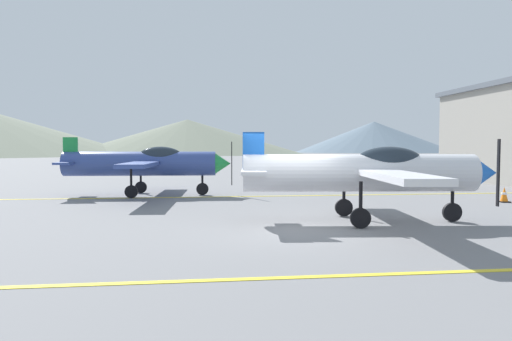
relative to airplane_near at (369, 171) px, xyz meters
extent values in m
plane|color=slate|center=(-2.29, -0.62, -1.43)|extent=(400.00, 400.00, 0.00)
cube|color=yellow|center=(-2.29, -5.26, -1.43)|extent=(80.00, 0.16, 0.01)
cube|color=yellow|center=(-2.29, 7.03, -1.43)|extent=(80.00, 0.16, 0.01)
cylinder|color=silver|center=(-0.28, 0.03, -0.04)|extent=(6.60, 1.73, 1.06)
cone|color=blue|center=(3.29, -0.35, -0.04)|extent=(0.76, 0.96, 0.90)
cube|color=black|center=(3.68, -0.39, -0.04)|extent=(0.05, 0.12, 1.92)
ellipsoid|color=#1E2833|center=(0.58, -0.06, 0.28)|extent=(2.00, 1.06, 0.86)
cube|color=silver|center=(0.10, -0.01, 0.01)|extent=(1.93, 8.51, 0.15)
cube|color=silver|center=(-3.24, 0.34, 0.01)|extent=(0.93, 2.55, 0.10)
cube|color=blue|center=(-3.24, 0.34, 0.54)|extent=(0.61, 0.18, 1.15)
cylinder|color=black|center=(2.39, -0.25, -0.68)|extent=(0.10, 0.10, 0.96)
cylinder|color=black|center=(2.39, -0.25, -1.16)|extent=(0.55, 0.17, 0.54)
cylinder|color=black|center=(-0.58, -1.00, -0.68)|extent=(0.10, 0.10, 0.96)
cylinder|color=black|center=(-0.58, -1.00, -1.16)|extent=(0.55, 0.17, 0.54)
cylinder|color=black|center=(-0.36, 1.10, -0.68)|extent=(0.10, 0.10, 0.96)
cylinder|color=black|center=(-0.36, 1.10, -1.16)|extent=(0.55, 0.17, 0.54)
cylinder|color=#33478C|center=(-7.31, 8.04, -0.04)|extent=(6.57, 1.45, 1.06)
cone|color=#1E8C3F|center=(-3.72, 7.82, -0.04)|extent=(0.72, 0.94, 0.90)
cube|color=black|center=(-3.34, 7.80, -0.04)|extent=(0.05, 0.12, 1.92)
ellipsoid|color=#1E2833|center=(-6.45, 7.98, 0.28)|extent=(1.97, 0.98, 0.86)
cube|color=#33478C|center=(-6.93, 8.01, 0.01)|extent=(1.56, 8.49, 0.15)
cube|color=#33478C|center=(-10.28, 8.22, 0.01)|extent=(0.82, 2.53, 0.10)
cube|color=#1E8C3F|center=(-10.28, 8.22, 0.54)|extent=(0.61, 0.15, 1.15)
cylinder|color=black|center=(-4.63, 7.88, -0.68)|extent=(0.10, 0.10, 0.96)
cylinder|color=black|center=(-4.63, 7.88, -1.16)|extent=(0.54, 0.15, 0.54)
cylinder|color=black|center=(-7.57, 7.00, -0.68)|extent=(0.10, 0.10, 0.96)
cylinder|color=black|center=(-7.57, 7.00, -1.16)|extent=(0.54, 0.15, 0.54)
cylinder|color=black|center=(-7.44, 9.10, -0.68)|extent=(0.10, 0.10, 0.96)
cylinder|color=black|center=(-7.44, 9.10, -1.16)|extent=(0.54, 0.15, 0.54)
cube|color=black|center=(6.85, 3.81, -1.41)|extent=(0.36, 0.36, 0.04)
cone|color=orange|center=(6.85, 3.81, -1.12)|extent=(0.29, 0.29, 0.55)
cylinder|color=white|center=(6.85, 3.81, -1.09)|extent=(0.20, 0.20, 0.08)
cone|color=slate|center=(-8.35, 126.01, 3.67)|extent=(68.74, 68.74, 10.20)
cone|color=slate|center=(61.26, 157.11, 4.43)|extent=(59.87, 59.87, 11.72)
camera|label=1|loc=(-4.74, -12.53, 0.70)|focal=32.39mm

